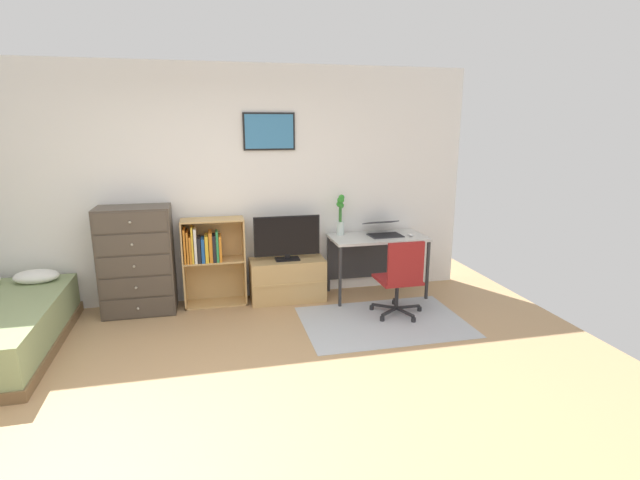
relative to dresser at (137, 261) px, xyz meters
name	(u,v)px	position (x,y,z in m)	size (l,w,h in m)	color
ground_plane	(225,411)	(0.84, -2.15, -0.59)	(7.20, 7.20, 0.00)	tan
wall_back_with_posters	(212,186)	(0.85, 0.27, 0.76)	(6.12, 0.09, 2.70)	white
area_rug	(383,321)	(2.54, -0.88, -0.59)	(1.70, 1.20, 0.01)	#B2B7BC
dresser	(137,261)	(0.00, 0.00, 0.00)	(0.77, 0.46, 1.19)	#4C4238
bookshelf	(209,255)	(0.77, 0.07, 0.00)	(0.70, 0.30, 1.01)	tan
tv_stand	(287,280)	(1.65, 0.02, -0.34)	(0.87, 0.41, 0.50)	tan
television	(287,238)	(1.65, -0.01, 0.16)	(0.77, 0.16, 0.52)	black
desk	(375,246)	(2.74, 0.00, 0.01)	(1.13, 0.59, 0.74)	silver
office_chair	(401,276)	(2.75, -0.78, -0.14)	(0.56, 0.58, 0.86)	#232326
laptop	(383,229)	(2.83, -0.01, 0.21)	(0.40, 0.43, 0.17)	#333338
computer_mouse	(411,235)	(3.12, -0.16, 0.16)	(0.06, 0.10, 0.03)	silver
bamboo_vase	(341,213)	(2.32, 0.10, 0.41)	(0.09, 0.10, 0.49)	silver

